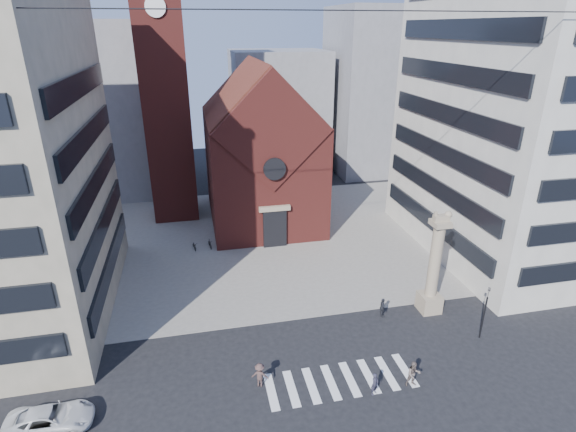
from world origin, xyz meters
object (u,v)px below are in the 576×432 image
(white_car, at_px, (50,419))
(pedestrian_1, at_px, (414,374))
(lion_column, at_px, (433,273))
(scooter_0, at_px, (194,246))
(pedestrian_2, at_px, (382,308))
(pedestrian_0, at_px, (375,384))
(traffic_light, at_px, (485,312))

(white_car, xyz_separation_m, pedestrian_1, (21.72, -1.31, 0.25))
(lion_column, relative_size, scooter_0, 5.75)
(pedestrian_2, height_order, scooter_0, pedestrian_2)
(lion_column, height_order, white_car, lion_column)
(lion_column, height_order, pedestrian_0, lion_column)
(white_car, distance_m, scooter_0, 22.66)
(pedestrian_1, bearing_deg, lion_column, 60.46)
(white_car, relative_size, pedestrian_1, 2.62)
(white_car, height_order, pedestrian_1, pedestrian_1)
(pedestrian_0, relative_size, pedestrian_2, 0.95)
(pedestrian_1, bearing_deg, pedestrian_0, -171.68)
(pedestrian_0, height_order, scooter_0, pedestrian_0)
(lion_column, height_order, pedestrian_1, lion_column)
(pedestrian_2, bearing_deg, scooter_0, 53.81)
(lion_column, bearing_deg, scooter_0, 140.70)
(lion_column, xyz_separation_m, white_car, (-26.80, -6.05, -2.79))
(white_car, bearing_deg, pedestrian_2, -75.09)
(pedestrian_2, distance_m, scooter_0, 20.63)
(traffic_light, distance_m, white_car, 28.91)
(scooter_0, bearing_deg, white_car, -120.80)
(pedestrian_1, distance_m, scooter_0, 25.90)
(lion_column, relative_size, white_car, 1.82)
(pedestrian_0, relative_size, scooter_0, 1.02)
(white_car, xyz_separation_m, pedestrian_0, (19.05, -1.46, 0.11))
(lion_column, relative_size, pedestrian_1, 4.77)
(traffic_light, height_order, pedestrian_1, traffic_light)
(lion_column, xyz_separation_m, pedestrian_0, (-7.75, -7.51, -2.69))
(white_car, distance_m, pedestrian_1, 21.76)
(traffic_light, xyz_separation_m, white_car, (-28.79, -2.05, -1.62))
(traffic_light, height_order, pedestrian_0, traffic_light)
(pedestrian_0, height_order, pedestrian_1, pedestrian_1)
(pedestrian_0, distance_m, pedestrian_1, 2.68)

